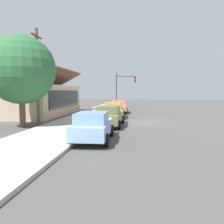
# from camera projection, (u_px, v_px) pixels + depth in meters

# --- Properties ---
(ground_plane) EXTENTS (120.00, 120.00, 0.00)m
(ground_plane) POSITION_uv_depth(u_px,v_px,m) (143.00, 122.00, 20.25)
(ground_plane) COLOR #4C4947
(sidewalk_curb) EXTENTS (60.00, 4.20, 0.16)m
(sidewalk_curb) POSITION_uv_depth(u_px,v_px,m) (81.00, 120.00, 20.91)
(sidewalk_curb) COLOR #B2AFA8
(sidewalk_curb) RESTS_ON ground
(car_skyblue) EXTENTS (4.49, 2.06, 1.59)m
(car_skyblue) POSITION_uv_depth(u_px,v_px,m) (93.00, 126.00, 12.54)
(car_skyblue) COLOR #8CB7E0
(car_skyblue) RESTS_ON ground
(car_olive) EXTENTS (4.91, 2.04, 1.59)m
(car_olive) POSITION_uv_depth(u_px,v_px,m) (109.00, 116.00, 17.90)
(car_olive) COLOR olive
(car_olive) RESTS_ON ground
(car_mustard) EXTENTS (4.55, 2.15, 1.59)m
(car_mustard) POSITION_uv_depth(u_px,v_px,m) (114.00, 110.00, 23.33)
(car_mustard) COLOR gold
(car_mustard) RESTS_ON ground
(car_coral) EXTENTS (4.46, 2.26, 1.59)m
(car_coral) POSITION_uv_depth(u_px,v_px,m) (119.00, 107.00, 28.93)
(car_coral) COLOR #EA8C75
(car_coral) RESTS_ON ground
(storefront_building) EXTENTS (13.07, 6.89, 5.25)m
(storefront_building) POSITION_uv_depth(u_px,v_px,m) (38.00, 99.00, 26.76)
(storefront_building) COLOR #CCB293
(storefront_building) RESTS_ON ground
(shade_tree) EXTENTS (5.08, 5.08, 6.81)m
(shade_tree) POSITION_uv_depth(u_px,v_px,m) (21.00, 70.00, 17.10)
(shade_tree) COLOR brown
(shade_tree) RESTS_ON ground
(traffic_light_main) EXTENTS (0.37, 2.79, 5.20)m
(traffic_light_main) POSITION_uv_depth(u_px,v_px,m) (124.00, 86.00, 32.50)
(traffic_light_main) COLOR #383833
(traffic_light_main) RESTS_ON ground
(utility_pole_wooden) EXTENTS (1.80, 0.24, 7.50)m
(utility_pole_wooden) POSITION_uv_depth(u_px,v_px,m) (37.00, 75.00, 17.95)
(utility_pole_wooden) COLOR brown
(utility_pole_wooden) RESTS_ON ground
(fire_hydrant_red) EXTENTS (0.22, 0.22, 0.71)m
(fire_hydrant_red) POSITION_uv_depth(u_px,v_px,m) (78.00, 126.00, 14.88)
(fire_hydrant_red) COLOR red
(fire_hydrant_red) RESTS_ON sidewalk_curb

